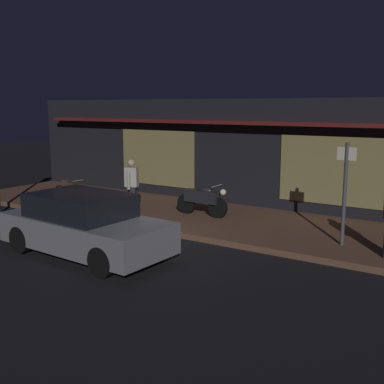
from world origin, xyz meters
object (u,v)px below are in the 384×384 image
at_px(motorcycle, 203,199).
at_px(bicycle_parked, 70,196).
at_px(parked_car_near, 84,225).
at_px(person_photographer, 132,186).
at_px(sign_post, 345,188).

distance_m(motorcycle, bicycle_parked, 4.43).
bearing_deg(bicycle_parked, parked_car_near, -38.80).
distance_m(bicycle_parked, parked_car_near, 4.76).
xyz_separation_m(bicycle_parked, parked_car_near, (3.71, -2.98, 0.20)).
bearing_deg(bicycle_parked, person_photographer, 6.35).
relative_size(bicycle_parked, parked_car_near, 0.40).
bearing_deg(bicycle_parked, sign_post, 3.54).
xyz_separation_m(motorcycle, parked_car_near, (-0.54, -4.25, 0.06)).
xyz_separation_m(motorcycle, sign_post, (4.32, -0.74, 0.86)).
xyz_separation_m(motorcycle, person_photographer, (-1.87, -1.01, 0.38)).
xyz_separation_m(motorcycle, bicycle_parked, (-4.25, -1.27, -0.14)).
height_order(sign_post, parked_car_near, sign_post).
xyz_separation_m(bicycle_parked, person_photographer, (2.38, 0.26, 0.52)).
distance_m(sign_post, parked_car_near, 6.05).
bearing_deg(parked_car_near, sign_post, 35.86).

